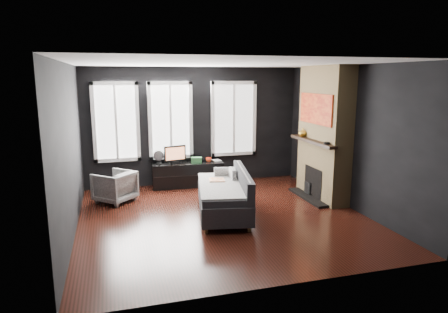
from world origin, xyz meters
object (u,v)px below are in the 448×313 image
object	(u,v)px
sofa	(223,193)
mug	(209,159)
armchair	(115,185)
media_console	(188,174)
mantel_vase	(303,132)
book	(213,156)
monitor	(175,153)

from	to	relation	value
sofa	mug	distance (m)	2.05
armchair	media_console	size ratio (longest dim) A/B	0.43
sofa	mantel_vase	world-z (taller)	mantel_vase
media_console	book	bearing A→B (deg)	1.21
sofa	mug	size ratio (longest dim) A/B	14.35
media_console	mantel_vase	bearing A→B (deg)	-24.81
monitor	mantel_vase	xyz separation A→B (m)	(2.56, -1.16, 0.53)
monitor	mug	size ratio (longest dim) A/B	3.90
monitor	mug	bearing A→B (deg)	-15.86
media_console	book	xyz separation A→B (m)	(0.60, -0.02, 0.40)
book	monitor	bearing A→B (deg)	-179.47
media_console	monitor	bearing A→B (deg)	-172.11
sofa	monitor	xyz separation A→B (m)	(-0.55, 2.08, 0.37)
armchair	media_console	world-z (taller)	armchair
sofa	media_console	distance (m)	2.12
sofa	armchair	world-z (taller)	sofa
armchair	mantel_vase	xyz separation A→B (m)	(3.90, -0.42, 0.97)
sofa	book	distance (m)	2.13
mantel_vase	media_console	bearing A→B (deg)	152.34
mug	book	world-z (taller)	book
media_console	monitor	xyz separation A→B (m)	(-0.29, -0.03, 0.51)
mug	mantel_vase	world-z (taller)	mantel_vase
mantel_vase	mug	bearing A→B (deg)	148.00
media_console	monitor	size ratio (longest dim) A/B	3.09
book	sofa	bearing A→B (deg)	-99.22
mug	book	xyz separation A→B (m)	(0.12, 0.06, 0.06)
mug	sofa	bearing A→B (deg)	-96.27
sofa	monitor	size ratio (longest dim) A/B	3.68
mantel_vase	sofa	bearing A→B (deg)	-155.55
monitor	sofa	bearing A→B (deg)	-87.58
media_console	book	world-z (taller)	book
media_console	mug	world-z (taller)	mug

